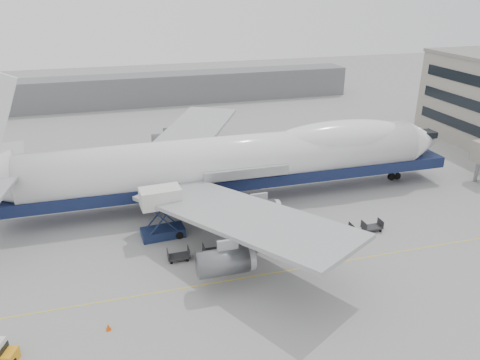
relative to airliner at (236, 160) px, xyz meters
name	(u,v)px	position (x,y,z in m)	size (l,w,h in m)	color
ground	(260,243)	(-0.64, -12.00, -5.62)	(260.00, 260.00, 0.00)	gray
apron_line	(278,272)	(-0.64, -18.00, -5.62)	(60.00, 0.15, 0.01)	gold
hangar	(127,91)	(-10.64, 58.00, -2.12)	(110.00, 8.00, 7.00)	slate
airliner	(236,160)	(0.00, 0.00, 0.00)	(67.00, 55.30, 19.98)	white
catering_truck	(161,210)	(-10.87, -7.48, -2.19)	(5.02, 3.65, 6.07)	#182549
traffic_cone	(108,327)	(-17.36, -22.03, -5.33)	(0.43, 0.43, 0.63)	#D84E0B
dolly_0	(179,256)	(-9.94, -12.93, -5.09)	(2.30, 1.35, 1.30)	#2D2D30
dolly_1	(214,250)	(-6.12, -12.93, -5.09)	(2.30, 1.35, 1.30)	#2D2D30
dolly_2	(248,245)	(-2.30, -12.93, -5.09)	(2.30, 1.35, 1.30)	#2D2D30
dolly_3	(281,240)	(1.52, -12.93, -5.09)	(2.30, 1.35, 1.30)	#2D2D30
dolly_4	(312,236)	(5.33, -12.93, -5.09)	(2.30, 1.35, 1.30)	#2D2D30
dolly_5	(343,231)	(9.15, -12.93, -5.09)	(2.30, 1.35, 1.30)	#2D2D30
dolly_6	(372,227)	(12.97, -12.93, -5.09)	(2.30, 1.35, 1.30)	#2D2D30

